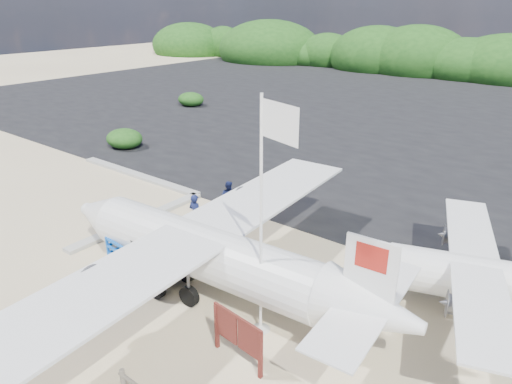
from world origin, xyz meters
TOP-DOWN VIEW (x-y plane):
  - ground at (0.00, 0.00)m, footprint 160.00×160.00m
  - asphalt_apron at (0.00, 30.00)m, footprint 90.00×50.00m
  - lagoon at (-9.00, 1.50)m, footprint 9.00×7.00m
  - vegetation_band at (0.00, 55.00)m, footprint 124.00×8.00m
  - baggage_cart at (-0.73, -1.05)m, footprint 3.28×2.02m
  - flagpole at (3.92, -0.95)m, footprint 1.47×0.93m
  - signboard at (4.23, -2.35)m, footprint 1.83×0.36m
  - crew_a at (-1.73, 2.17)m, footprint 0.66×0.45m
  - crew_b at (-2.06, 4.56)m, footprint 0.80×0.66m
  - aircraft_small at (-6.79, 28.26)m, footprint 9.61×9.61m

SIDE VIEW (x-z plane):
  - ground at x=0.00m, z-range 0.00..0.00m
  - asphalt_apron at x=0.00m, z-range -0.02..0.02m
  - lagoon at x=-9.00m, z-range -0.20..0.20m
  - vegetation_band at x=0.00m, z-range -2.20..2.20m
  - baggage_cart at x=-0.73m, z-range -0.79..0.79m
  - flagpole at x=3.92m, z-range -3.41..3.41m
  - signboard at x=4.23m, z-range -0.75..0.75m
  - aircraft_small at x=-6.79m, z-range -1.37..1.37m
  - crew_b at x=-2.06m, z-range 0.00..1.50m
  - crew_a at x=-1.73m, z-range 0.00..1.74m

